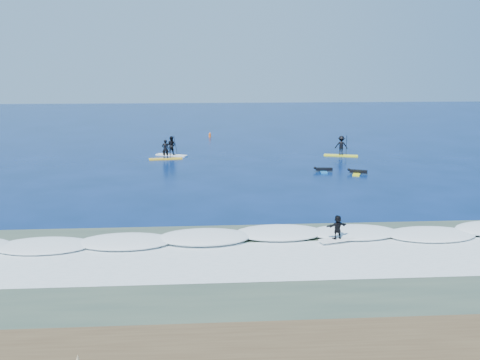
{
  "coord_description": "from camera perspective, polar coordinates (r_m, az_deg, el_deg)",
  "views": [
    {
      "loc": [
        -2.94,
        -36.41,
        9.19
      ],
      "look_at": [
        -0.35,
        1.47,
        0.6
      ],
      "focal_mm": 40.0,
      "sensor_mm": 36.0,
      "label": 1
    }
  ],
  "objects": [
    {
      "name": "sup_paddler_right",
      "position": [
        52.83,
        10.75,
        3.49
      ],
      "size": [
        3.36,
        1.7,
        2.29
      ],
      "rotation": [
        0.0,
        0.0,
        -0.28
      ],
      "color": "#F8F71B",
      "rests_on": "ground"
    },
    {
      "name": "sup_paddler_center",
      "position": [
        52.54,
        -7.33,
        3.49
      ],
      "size": [
        3.21,
        2.06,
        2.22
      ],
      "rotation": [
        0.0,
        0.0,
        -0.44
      ],
      "color": "white",
      "rests_on": "ground"
    },
    {
      "name": "ground",
      "position": [
        37.66,
        0.68,
        -1.38
      ],
      "size": [
        160.0,
        160.0,
        0.0
      ],
      "primitive_type": "plane",
      "color": "#03183E",
      "rests_on": "ground"
    },
    {
      "name": "prone_paddler_far",
      "position": [
        45.28,
        8.86,
        1.07
      ],
      "size": [
        1.59,
        2.03,
        0.42
      ],
      "rotation": [
        0.0,
        0.0,
        1.48
      ],
      "color": "#186AB6",
      "rests_on": "ground"
    },
    {
      "name": "whitewater",
      "position": [
        25.32,
        3.06,
        -8.55
      ],
      "size": [
        34.0,
        5.0,
        0.02
      ],
      "primitive_type": "cube",
      "color": "silver",
      "rests_on": "ground"
    },
    {
      "name": "breaking_wave",
      "position": [
        28.11,
        2.32,
        -6.34
      ],
      "size": [
        40.0,
        6.0,
        0.3
      ],
      "primitive_type": "cube",
      "color": "white",
      "rests_on": "ground"
    },
    {
      "name": "sup_paddler_left",
      "position": [
        50.69,
        -7.95,
        2.96
      ],
      "size": [
        3.17,
        1.16,
        2.17
      ],
      "rotation": [
        0.0,
        0.0,
        0.13
      ],
      "color": "yellow",
      "rests_on": "ground"
    },
    {
      "name": "shallow_water",
      "position": [
        24.39,
        3.35,
        -9.39
      ],
      "size": [
        90.0,
        13.0,
        0.01
      ],
      "primitive_type": "cube",
      "color": "#314437",
      "rests_on": "ground"
    },
    {
      "name": "prone_paddler_near",
      "position": [
        44.92,
        12.41,
        0.83
      ],
      "size": [
        1.59,
        2.11,
        0.43
      ],
      "rotation": [
        0.0,
        0.0,
        1.19
      ],
      "color": "yellow",
      "rests_on": "ground"
    },
    {
      "name": "wet_sand_strip",
      "position": [
        17.76,
        6.54,
        -18.51
      ],
      "size": [
        90.0,
        5.0,
        0.08
      ],
      "primitive_type": "cube",
      "color": "#463320",
      "rests_on": "ground"
    },
    {
      "name": "marker_buoy",
      "position": [
        64.61,
        -3.24,
        4.81
      ],
      "size": [
        0.28,
        0.28,
        0.67
      ],
      "rotation": [
        0.0,
        0.0,
        0.27
      ],
      "color": "#FB5F16",
      "rests_on": "ground"
    },
    {
      "name": "wave_surfer",
      "position": [
        27.71,
        10.35,
        -5.16
      ],
      "size": [
        1.92,
        1.0,
        1.34
      ],
      "rotation": [
        0.0,
        0.0,
        0.28
      ],
      "color": "white",
      "rests_on": "breaking_wave"
    }
  ]
}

